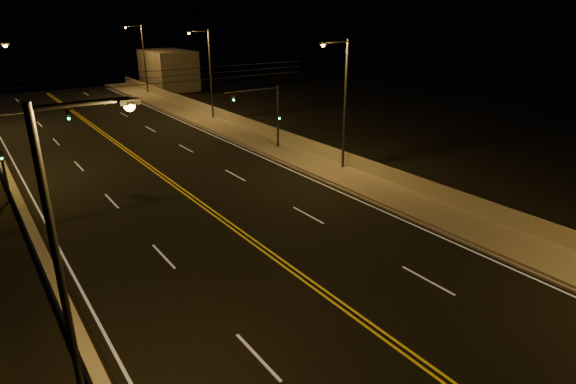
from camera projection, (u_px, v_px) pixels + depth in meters
road at (238, 231)px, 26.67m from camera, size 18.00×120.00×0.02m
sidewalk at (378, 190)px, 32.37m from camera, size 3.60×120.00×0.30m
curb at (358, 196)px, 31.40m from camera, size 0.14×120.00×0.15m
parapet_wall at (396, 176)px, 33.02m from camera, size 0.30×120.00×1.00m
jersey_barrier at (51, 274)px, 21.46m from camera, size 0.45×120.00×0.84m
distant_building_right at (168, 70)px, 73.89m from camera, size 6.00×10.00×5.79m
parapet_rail at (397, 169)px, 32.83m from camera, size 0.06×120.00×0.06m
lane_markings at (239, 231)px, 26.61m from camera, size 17.32×116.00×0.00m
streetlight_1 at (343, 99)px, 34.59m from camera, size 2.55×0.28×9.60m
streetlight_2 at (208, 70)px, 51.48m from camera, size 2.55×0.28×9.60m
streetlight_3 at (142, 55)px, 67.68m from camera, size 2.55×0.28×9.60m
streetlight_4 at (70, 264)px, 12.01m from camera, size 2.55×0.28×9.60m
traffic_signal_right at (267, 110)px, 40.33m from camera, size 5.11×0.31×5.60m
traffic_signal_left at (18, 143)px, 30.38m from camera, size 5.11×0.31×5.60m
overhead_wires at (163, 77)px, 31.36m from camera, size 22.00×0.03×0.83m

